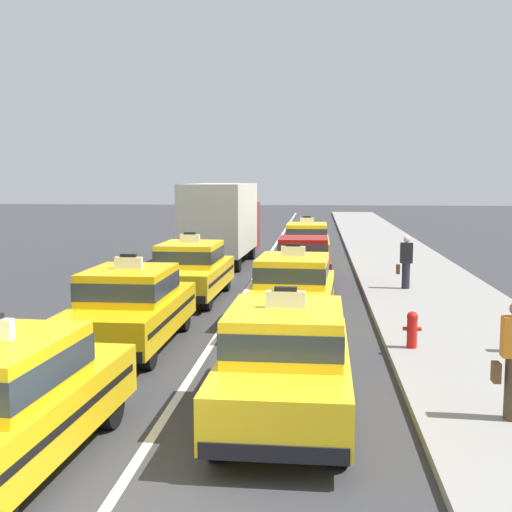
{
  "coord_description": "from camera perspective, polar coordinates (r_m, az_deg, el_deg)",
  "views": [
    {
      "loc": [
        2.2,
        -5.71,
        3.48
      ],
      "look_at": [
        0.47,
        12.48,
        1.3
      ],
      "focal_mm": 45.74,
      "sensor_mm": 36.0,
      "label": 1
    }
  ],
  "objects": [
    {
      "name": "taxi_right_second",
      "position": [
        15.5,
        3.28,
        -2.87
      ],
      "size": [
        2.03,
        4.64,
        1.96
      ],
      "color": "black",
      "rests_on": "ground"
    },
    {
      "name": "lane_stripe_left_right",
      "position": [
        26.04,
        0.53,
        -0.87
      ],
      "size": [
        0.14,
        80.0,
        0.01
      ],
      "primitive_type": "cube",
      "color": "silver",
      "rests_on": "ground"
    },
    {
      "name": "pedestrian_trailing",
      "position": [
        20.25,
        12.96,
        -0.54
      ],
      "size": [
        0.47,
        0.24,
        1.61
      ],
      "color": "#23232D",
      "rests_on": "sidewalk_curb"
    },
    {
      "name": "taxi_right_nearest",
      "position": [
        9.54,
        2.61,
        -9.03
      ],
      "size": [
        1.87,
        4.58,
        1.96
      ],
      "color": "black",
      "rests_on": "ground"
    },
    {
      "name": "sedan_right_third",
      "position": [
        21.3,
        4.16,
        -0.31
      ],
      "size": [
        1.77,
        4.31,
        1.58
      ],
      "color": "black",
      "rests_on": "ground"
    },
    {
      "name": "taxi_left_second",
      "position": [
        13.67,
        -10.88,
        -4.29
      ],
      "size": [
        1.85,
        4.57,
        1.96
      ],
      "color": "black",
      "rests_on": "ground"
    },
    {
      "name": "taxi_left_third",
      "position": [
        18.8,
        -5.71,
        -1.19
      ],
      "size": [
        1.91,
        4.6,
        1.96
      ],
      "color": "black",
      "rests_on": "ground"
    },
    {
      "name": "sidewalk_curb",
      "position": [
        21.27,
        14.56,
        -2.63
      ],
      "size": [
        4.0,
        90.0,
        0.15
      ],
      "primitive_type": "cube",
      "color": "gray",
      "rests_on": "ground"
    },
    {
      "name": "traffic_light_pole",
      "position": [
        3.7,
        16.41,
        11.86
      ],
      "size": [
        2.87,
        0.33,
        5.58
      ],
      "color": "#47474C",
      "rests_on": "ground"
    },
    {
      "name": "fire_hydrant",
      "position": [
        13.29,
        13.49,
        -6.14
      ],
      "size": [
        0.36,
        0.22,
        0.73
      ],
      "color": "red",
      "rests_on": "sidewalk_curb"
    },
    {
      "name": "taxi_right_fourth",
      "position": [
        26.68,
        4.46,
        1.19
      ],
      "size": [
        1.83,
        4.56,
        1.96
      ],
      "color": "black",
      "rests_on": "ground"
    },
    {
      "name": "box_truck_left_fourth",
      "position": [
        26.68,
        -2.88,
        3.14
      ],
      "size": [
        2.49,
        7.04,
        3.27
      ],
      "color": "black",
      "rests_on": "ground"
    }
  ]
}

